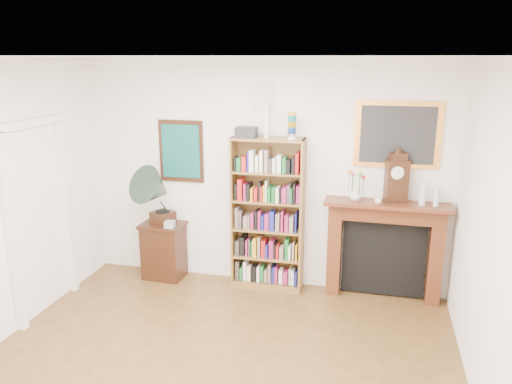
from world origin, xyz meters
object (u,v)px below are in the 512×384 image
(gramophone, at_px, (157,192))
(bookshelf, at_px, (268,206))
(bottle_right, at_px, (436,197))
(side_cabinet, at_px, (164,251))
(flower_vase, at_px, (355,195))
(bottle_left, at_px, (423,195))
(fireplace, at_px, (385,241))
(teacup, at_px, (378,201))
(mantel_clock, at_px, (397,179))
(cd_stack, at_px, (170,224))

(gramophone, bearing_deg, bookshelf, 27.95)
(bookshelf, xyz_separation_m, bottle_right, (1.91, 0.00, 0.24))
(side_cabinet, height_order, flower_vase, flower_vase)
(flower_vase, distance_m, bottle_left, 0.73)
(fireplace, bearing_deg, teacup, -127.51)
(bookshelf, bearing_deg, bottle_left, -0.92)
(bookshelf, distance_m, flower_vase, 1.05)
(side_cabinet, distance_m, teacup, 2.79)
(bookshelf, relative_size, bottle_right, 10.85)
(teacup, bearing_deg, gramophone, -178.21)
(bookshelf, bearing_deg, mantel_clock, 0.97)
(bookshelf, bearing_deg, bottle_right, -0.93)
(fireplace, xyz_separation_m, mantel_clock, (0.08, -0.02, 0.76))
(teacup, distance_m, bottle_right, 0.63)
(bookshelf, bearing_deg, cd_stack, -174.11)
(teacup, height_order, bottle_left, bottle_left)
(side_cabinet, relative_size, cd_stack, 6.13)
(side_cabinet, xyz_separation_m, gramophone, (-0.00, -0.11, 0.82))
(bookshelf, xyz_separation_m, flower_vase, (1.03, 0.01, 0.21))
(bottle_left, xyz_separation_m, bottle_right, (0.15, -0.00, -0.02))
(teacup, bearing_deg, flower_vase, 163.04)
(fireplace, relative_size, flower_vase, 10.40)
(mantel_clock, bearing_deg, teacup, -166.40)
(mantel_clock, bearing_deg, flower_vase, 166.66)
(side_cabinet, xyz_separation_m, fireplace, (2.76, 0.11, 0.34))
(fireplace, relative_size, cd_stack, 11.83)
(bookshelf, height_order, bottle_right, bookshelf)
(bookshelf, distance_m, gramophone, 1.38)
(bookshelf, height_order, bottle_left, bookshelf)
(flower_vase, bearing_deg, bottle_left, -0.98)
(mantel_clock, bearing_deg, side_cabinet, 163.88)
(fireplace, distance_m, cd_stack, 2.62)
(mantel_clock, height_order, flower_vase, mantel_clock)
(fireplace, height_order, cd_stack, fireplace)
(bookshelf, height_order, teacup, bookshelf)
(fireplace, distance_m, bottle_left, 0.72)
(mantel_clock, xyz_separation_m, bottle_right, (0.44, -0.05, -0.17))
(side_cabinet, xyz_separation_m, bottle_right, (3.27, 0.04, 0.93))
(mantel_clock, bearing_deg, bottle_left, -27.49)
(side_cabinet, distance_m, gramophone, 0.83)
(side_cabinet, bearing_deg, bottle_right, 3.15)
(gramophone, relative_size, bottle_right, 4.03)
(gramophone, xyz_separation_m, cd_stack, (0.15, 0.00, -0.41))
(cd_stack, height_order, mantel_clock, mantel_clock)
(fireplace, bearing_deg, cd_stack, -174.81)
(flower_vase, distance_m, bottle_right, 0.88)
(bookshelf, relative_size, flower_vase, 15.89)
(teacup, bearing_deg, bottle_left, 7.94)
(gramophone, distance_m, bottle_right, 3.28)
(fireplace, xyz_separation_m, flower_vase, (-0.36, -0.06, 0.56))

